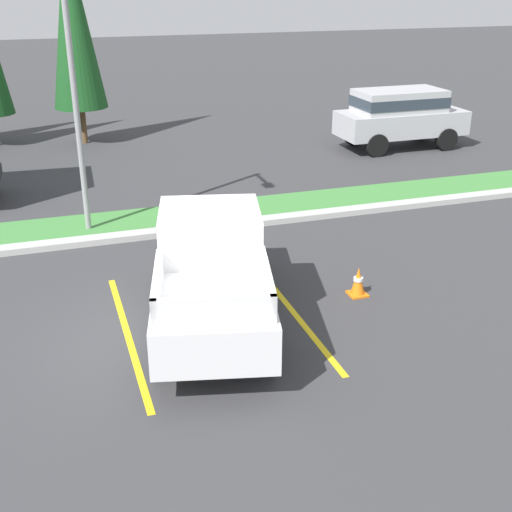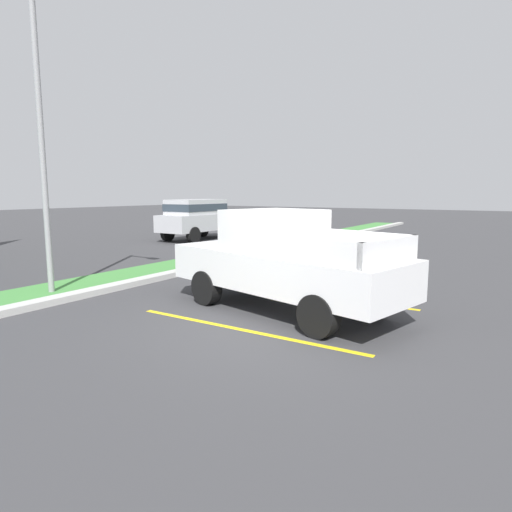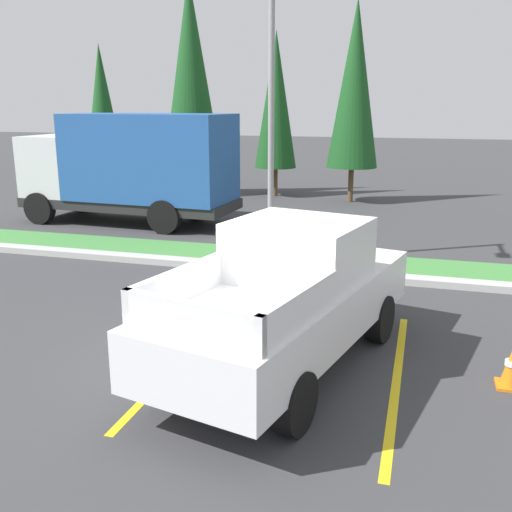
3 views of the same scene
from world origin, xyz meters
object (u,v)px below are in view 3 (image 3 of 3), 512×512
at_px(street_light, 270,89).
at_px(cypress_tree_center, 276,101).
at_px(pickup_truck_main, 290,297).
at_px(cypress_tree_right_inner, 355,85).
at_px(traffic_cone, 512,367).
at_px(cargo_truck_distant, 132,165).
at_px(cypress_tree_left_inner, 191,68).
at_px(cypress_tree_leftmost, 102,106).

height_order(street_light, cypress_tree_center, street_light).
xyz_separation_m(pickup_truck_main, cypress_tree_right_inner, (-1.02, 14.89, 3.32)).
distance_m(street_light, cypress_tree_center, 10.51).
distance_m(pickup_truck_main, traffic_cone, 3.11).
bearing_deg(cargo_truck_distant, cypress_tree_left_inner, 94.23).
relative_size(pickup_truck_main, cypress_tree_left_inner, 0.64).
distance_m(pickup_truck_main, street_light, 6.33).
bearing_deg(pickup_truck_main, cypress_tree_center, 105.10).
xyz_separation_m(cypress_tree_leftmost, cypress_tree_center, (7.44, 0.58, 0.21)).
height_order(pickup_truck_main, street_light, street_light).
height_order(cypress_tree_leftmost, cypress_tree_left_inner, cypress_tree_left_inner).
height_order(pickup_truck_main, cypress_tree_right_inner, cypress_tree_right_inner).
bearing_deg(pickup_truck_main, cypress_tree_right_inner, 93.92).
distance_m(cargo_truck_distant, cypress_tree_leftmost, 7.85).
bearing_deg(cypress_tree_right_inner, cypress_tree_center, 168.46).
bearing_deg(cypress_tree_center, cypress_tree_leftmost, -175.55).
xyz_separation_m(pickup_truck_main, cypress_tree_left_inner, (-7.55, 14.94, 4.03)).
height_order(pickup_truck_main, cypress_tree_center, cypress_tree_center).
xyz_separation_m(cargo_truck_distant, cypress_tree_right_inner, (6.08, 6.09, 2.51)).
bearing_deg(cargo_truck_distant, cypress_tree_center, 66.66).
height_order(pickup_truck_main, cargo_truck_distant, cargo_truck_distant).
height_order(cargo_truck_distant, street_light, street_light).
bearing_deg(cypress_tree_leftmost, traffic_cone, -45.32).
height_order(pickup_truck_main, traffic_cone, pickup_truck_main).
bearing_deg(street_light, cypress_tree_center, 103.51).
distance_m(pickup_truck_main, cypress_tree_leftmost, 19.12).
xyz_separation_m(cypress_tree_left_inner, cypress_tree_right_inner, (6.53, -0.05, -0.71)).
relative_size(cypress_tree_left_inner, cypress_tree_right_inner, 1.16).
distance_m(cypress_tree_leftmost, cypress_tree_right_inner, 10.64).
bearing_deg(pickup_truck_main, traffic_cone, 2.70).
height_order(cargo_truck_distant, traffic_cone, cargo_truck_distant).
distance_m(cypress_tree_right_inner, traffic_cone, 15.82).
bearing_deg(street_light, cypress_tree_leftmost, 135.77).
xyz_separation_m(cypress_tree_left_inner, cypress_tree_center, (3.36, 0.60, -1.26)).
bearing_deg(cypress_tree_right_inner, cypress_tree_leftmost, 179.63).
height_order(cypress_tree_right_inner, traffic_cone, cypress_tree_right_inner).
height_order(street_light, cypress_tree_right_inner, cypress_tree_right_inner).
xyz_separation_m(cypress_tree_leftmost, cypress_tree_left_inner, (4.08, -0.02, 1.47)).
distance_m(street_light, cypress_tree_leftmost, 13.82).
xyz_separation_m(street_light, cypress_tree_right_inner, (0.72, 9.57, 0.36)).
xyz_separation_m(cargo_truck_distant, cypress_tree_center, (2.91, 6.74, 1.96)).
xyz_separation_m(cypress_tree_center, cypress_tree_right_inner, (3.17, -0.65, 0.55)).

